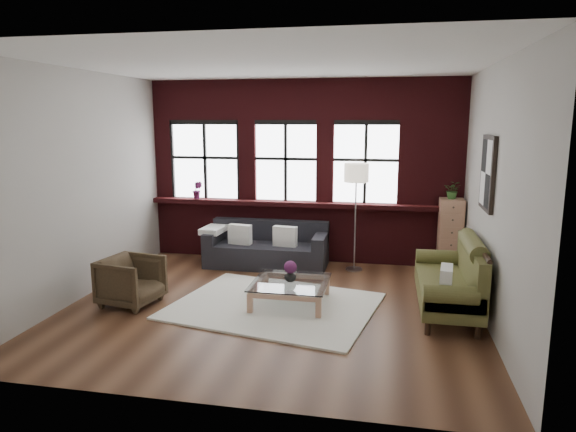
% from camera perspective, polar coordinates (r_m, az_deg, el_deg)
% --- Properties ---
extents(floor, '(5.50, 5.50, 0.00)m').
position_cam_1_polar(floor, '(7.12, -1.74, -10.00)').
color(floor, '#482A1A').
rests_on(floor, ground).
extents(ceiling, '(5.50, 5.50, 0.00)m').
position_cam_1_polar(ceiling, '(6.69, -1.91, 16.56)').
color(ceiling, white).
rests_on(ceiling, ground).
extents(wall_back, '(5.50, 0.00, 5.50)m').
position_cam_1_polar(wall_back, '(9.16, 1.68, 4.97)').
color(wall_back, '#AEABA2').
rests_on(wall_back, ground).
extents(wall_front, '(5.50, 0.00, 5.50)m').
position_cam_1_polar(wall_front, '(4.36, -9.17, -1.61)').
color(wall_front, '#AEABA2').
rests_on(wall_front, ground).
extents(wall_left, '(0.00, 5.00, 5.00)m').
position_cam_1_polar(wall_left, '(7.80, -21.94, 3.19)').
color(wall_left, '#AEABA2').
rests_on(wall_left, ground).
extents(wall_right, '(0.00, 5.00, 5.00)m').
position_cam_1_polar(wall_right, '(6.67, 21.88, 2.04)').
color(wall_right, '#AEABA2').
rests_on(wall_right, ground).
extents(brick_backwall, '(5.50, 0.12, 3.20)m').
position_cam_1_polar(brick_backwall, '(9.10, 1.62, 4.93)').
color(brick_backwall, '#451013').
rests_on(brick_backwall, floor).
extents(sill_ledge, '(5.50, 0.30, 0.08)m').
position_cam_1_polar(sill_ledge, '(9.08, 1.50, 1.36)').
color(sill_ledge, '#451013').
rests_on(sill_ledge, brick_backwall).
extents(window_left, '(1.38, 0.10, 1.50)m').
position_cam_1_polar(window_left, '(9.56, -9.14, 5.99)').
color(window_left, black).
rests_on(window_left, brick_backwall).
extents(window_mid, '(1.38, 0.10, 1.50)m').
position_cam_1_polar(window_mid, '(9.15, -0.23, 5.91)').
color(window_mid, black).
rests_on(window_mid, brick_backwall).
extents(window_right, '(1.38, 0.10, 1.50)m').
position_cam_1_polar(window_right, '(8.98, 8.60, 5.70)').
color(window_right, black).
rests_on(window_right, brick_backwall).
extents(wall_poster, '(0.05, 0.74, 0.94)m').
position_cam_1_polar(wall_poster, '(6.93, 21.33, 4.46)').
color(wall_poster, black).
rests_on(wall_poster, wall_right).
extents(shag_rug, '(2.99, 2.54, 0.03)m').
position_cam_1_polar(shag_rug, '(7.10, -1.57, -9.93)').
color(shag_rug, white).
rests_on(shag_rug, floor).
extents(dark_sofa, '(2.08, 0.84, 0.75)m').
position_cam_1_polar(dark_sofa, '(8.89, -2.40, -3.22)').
color(dark_sofa, black).
rests_on(dark_sofa, floor).
extents(pillow_a, '(0.42, 0.20, 0.34)m').
position_cam_1_polar(pillow_a, '(8.87, -5.36, -2.04)').
color(pillow_a, white).
rests_on(pillow_a, dark_sofa).
extents(pillow_b, '(0.42, 0.19, 0.34)m').
position_cam_1_polar(pillow_b, '(8.68, -0.34, -2.27)').
color(pillow_b, white).
rests_on(pillow_b, dark_sofa).
extents(vintage_settee, '(0.83, 1.88, 1.00)m').
position_cam_1_polar(vintage_settee, '(7.09, 17.28, -6.32)').
color(vintage_settee, brown).
rests_on(vintage_settee, floor).
extents(pillow_settee, '(0.19, 0.40, 0.34)m').
position_cam_1_polar(pillow_settee, '(6.50, 17.16, -6.86)').
color(pillow_settee, white).
rests_on(pillow_settee, vintage_settee).
extents(armchair, '(0.84, 0.83, 0.67)m').
position_cam_1_polar(armchair, '(7.41, -17.02, -6.91)').
color(armchair, '#3A2D1D').
rests_on(armchair, floor).
extents(coffee_table, '(1.02, 1.02, 0.35)m').
position_cam_1_polar(coffee_table, '(7.12, 0.26, -8.59)').
color(coffee_table, tan).
rests_on(coffee_table, shag_rug).
extents(vase, '(0.17, 0.17, 0.17)m').
position_cam_1_polar(vase, '(7.04, 0.26, -6.63)').
color(vase, '#B2B2B2').
rests_on(vase, coffee_table).
extents(flowers, '(0.18, 0.18, 0.18)m').
position_cam_1_polar(flowers, '(7.01, 0.26, -5.70)').
color(flowers, '#642257').
rests_on(flowers, vase).
extents(drawer_chest, '(0.38, 0.38, 1.24)m').
position_cam_1_polar(drawer_chest, '(8.87, 17.57, -2.15)').
color(drawer_chest, tan).
rests_on(drawer_chest, floor).
extents(potted_plant_top, '(0.32, 0.29, 0.30)m').
position_cam_1_polar(potted_plant_top, '(8.73, 17.85, 2.77)').
color(potted_plant_top, '#2D5923').
rests_on(potted_plant_top, drawer_chest).
extents(floor_lamp, '(0.40, 0.40, 1.95)m').
position_cam_1_polar(floor_lamp, '(8.59, 7.50, 0.30)').
color(floor_lamp, '#A5A5A8').
rests_on(floor_lamp, floor).
extents(sill_plant, '(0.19, 0.16, 0.33)m').
position_cam_1_polar(sill_plant, '(9.53, -10.04, 2.88)').
color(sill_plant, '#642257').
rests_on(sill_plant, sill_ledge).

